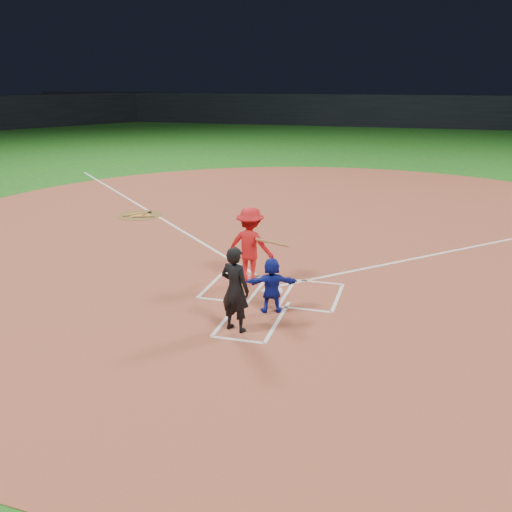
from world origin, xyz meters
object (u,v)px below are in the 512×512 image
(home_plate, at_px, (272,291))
(umpire, at_px, (235,289))
(catcher, at_px, (272,285))
(batter_at_plate, at_px, (250,246))
(on_deck_circle, at_px, (140,215))

(home_plate, relative_size, umpire, 0.34)
(catcher, distance_m, batter_at_plate, 1.96)
(on_deck_circle, height_order, catcher, catcher)
(home_plate, relative_size, catcher, 0.48)
(home_plate, height_order, umpire, umpire)
(catcher, height_order, batter_at_plate, batter_at_plate)
(home_plate, bearing_deg, on_deck_circle, -43.01)
(catcher, xyz_separation_m, umpire, (-0.48, -1.13, 0.27))
(home_plate, relative_size, batter_at_plate, 0.31)
(on_deck_circle, distance_m, batter_at_plate, 8.45)
(umpire, relative_size, batter_at_plate, 0.92)
(home_plate, xyz_separation_m, umpire, (-0.19, -2.35, 0.88))
(catcher, bearing_deg, on_deck_circle, -66.19)
(home_plate, height_order, on_deck_circle, home_plate)
(home_plate, height_order, catcher, catcher)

